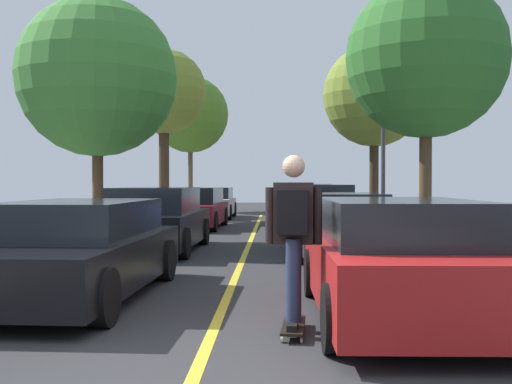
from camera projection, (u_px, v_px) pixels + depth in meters
The scene contains 18 objects.
ground at pixel (195, 375), 4.84m from camera, with size 80.00×80.00×0.00m, color #2D2D30.
center_line at pixel (231, 288), 8.84m from camera, with size 0.12×39.20×0.01m, color gold.
parked_car_left_nearest at pixel (76, 250), 8.06m from camera, with size 2.12×4.52×1.30m.
parked_car_left_near at pixel (156, 220), 13.51m from camera, with size 2.02×4.32×1.43m.
parked_car_left_far at pixel (196, 208), 20.18m from camera, with size 1.92×4.29×1.36m.
parked_car_left_farthest at pixel (213, 203), 25.84m from camera, with size 1.82×4.07×1.31m.
parked_car_right_nearest at pixel (397, 260), 6.77m from camera, with size 1.94×4.16×1.36m.
parked_car_right_near at pixel (340, 225), 12.73m from camera, with size 2.09×4.18×1.32m.
parked_car_right_far at pixel (321, 209), 18.21m from camera, with size 2.03×4.27×1.47m.
parked_car_right_farthest at pixel (310, 203), 23.98m from camera, with size 1.83×4.47×1.47m.
street_tree_left_nearest at pixel (97, 77), 14.91m from camera, with size 3.94×3.94×5.98m.
street_tree_left_near at pixel (164, 93), 23.83m from camera, with size 3.37×3.37×6.67m.
street_tree_left_far at pixel (190, 115), 31.26m from camera, with size 3.96×3.96×6.88m.
street_tree_right_nearest at pixel (426, 59), 12.43m from camera, with size 3.31×3.31×5.63m.
street_tree_right_near at pixel (374, 96), 18.91m from camera, with size 3.22×3.22×5.74m.
streetlamp at pixel (383, 118), 17.38m from camera, with size 0.36×0.24×5.69m.
skateboard at pixel (294, 326), 6.16m from camera, with size 0.29×0.86×0.10m.
skateboarder at pixel (293, 229), 6.11m from camera, with size 0.59×0.71×1.73m.
Camera 1 is at (0.65, -4.80, 1.56)m, focal length 42.31 mm.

